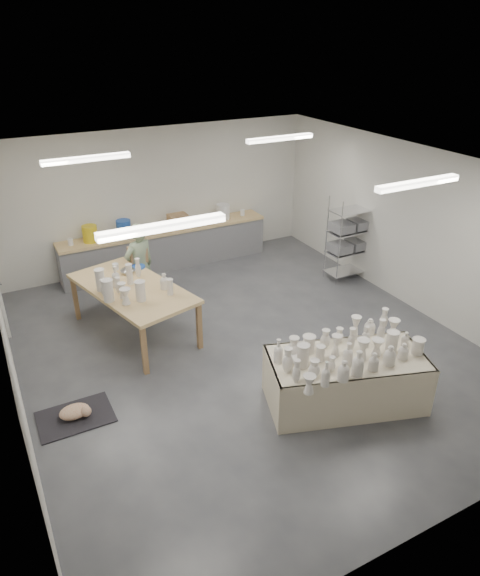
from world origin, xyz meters
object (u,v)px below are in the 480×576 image
potter (140,266)px  drying_table (345,377)px  work_table (131,286)px  red_stool (138,287)px

potter → drying_table: bearing=94.9°
work_table → potter: size_ratio=1.57×
work_table → potter: potter is taller
red_stool → drying_table: bearing=-69.3°
work_table → potter: (0.42, 0.83, -0.07)m
red_stool → potter: bearing=-90.0°
potter → red_stool: bearing=-107.0°
drying_table → work_table: size_ratio=0.90×
work_table → drying_table: bearing=-72.2°
drying_table → work_table: 3.86m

